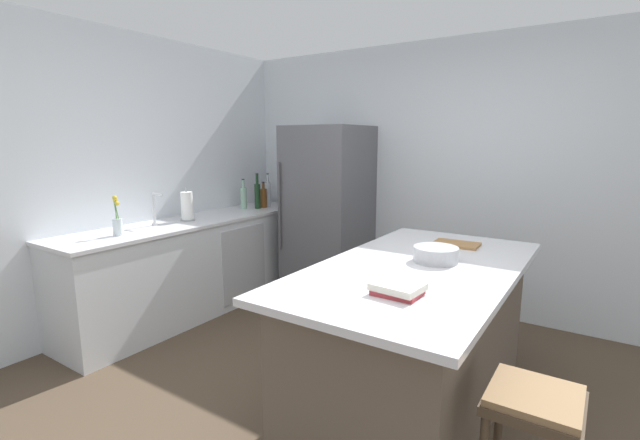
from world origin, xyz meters
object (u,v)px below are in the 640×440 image
Objects in this scene: cookbook_stack at (398,289)px; gin_bottle at (244,197)px; mixing_bowl at (436,254)px; flower_vase at (117,223)px; refrigerator at (328,213)px; soda_bottle at (268,194)px; whiskey_bottle at (264,197)px; wine_bottle at (257,195)px; sink_faucet at (155,208)px; kitchen_island at (416,339)px; syrup_bottle at (268,195)px; hot_sauce_bottle at (281,197)px; cutting_board at (456,244)px; bar_stool at (533,420)px; paper_towel_roll at (187,207)px.

gin_bottle is at bearing 146.88° from cookbook_stack.
flower_vase is at bearing -166.62° from mixing_bowl.
flower_vase is 1.60m from gin_bottle.
refrigerator reaches higher than gin_bottle.
whiskey_bottle is (0.01, -0.09, -0.03)m from soda_bottle.
wine_bottle is (-0.02, 1.69, 0.05)m from flower_vase.
sink_faucet is 2.52m from mixing_bowl.
mixing_bowl reaches higher than kitchen_island.
flower_vase is 1.96m from syrup_bottle.
syrup_bottle is at bearing 150.86° from mixing_bowl.
hot_sauce_bottle is (-0.76, 0.16, 0.09)m from refrigerator.
cookbook_stack reaches higher than cutting_board.
sink_faucet is 0.93× the size of flower_vase.
whiskey_bottle reaches higher than cutting_board.
gin_bottle is at bearing 155.05° from kitchen_island.
syrup_bottle is 2.64m from cutting_board.
syrup_bottle is at bearing 146.35° from bar_stool.
flower_vase reaches higher than hot_sauce_bottle.
flower_vase is 2.06m from hot_sauce_bottle.
paper_towel_roll is 1.21m from syrup_bottle.
refrigerator is 0.81m from whiskey_bottle.
gin_bottle is (-0.07, 0.84, -0.00)m from paper_towel_roll.
gin_bottle reaches higher than mixing_bowl.
syrup_bottle is 1.10× the size of mixing_bowl.
paper_towel_roll is at bearing 164.00° from bar_stool.
hot_sauce_bottle is at bearing 38.22° from syrup_bottle.
bar_stool is 3.27m from sink_faucet.
cookbook_stack is at bearing -86.27° from mixing_bowl.
gin_bottle is 1.06× the size of cutting_board.
cutting_board is (1.60, -0.83, 0.04)m from refrigerator.
gin_bottle is at bearing -96.30° from syrup_bottle.
flower_vase is 2.46m from mixing_bowl.
mixing_bowl is (2.51, 0.14, -0.09)m from sink_faucet.
whiskey_bottle is at bearing -96.77° from hot_sauce_bottle.
sink_faucet is (-0.89, -1.46, 0.16)m from refrigerator.
refrigerator is 4.76× the size of soda_bottle.
gin_bottle is at bearing -111.70° from soda_bottle.
whiskey_bottle is at bearing 90.47° from flower_vase.
wine_bottle is 1.62× the size of cookbook_stack.
paper_towel_roll reaches higher than mixing_bowl.
wine_bottle reaches higher than bar_stool.
sink_faucet is at bearing -90.47° from syrup_bottle.
refrigerator reaches higher than sink_faucet.
gin_bottle reaches higher than syrup_bottle.
wine_bottle is at bearing -165.43° from refrigerator.
kitchen_island is 1.11× the size of refrigerator.
gin_bottle is (-0.11, -0.28, -0.02)m from soda_bottle.
mixing_bowl is (1.62, -1.33, 0.08)m from refrigerator.
sink_faucet reaches higher than bar_stool.
hot_sauce_bottle reaches higher than kitchen_island.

